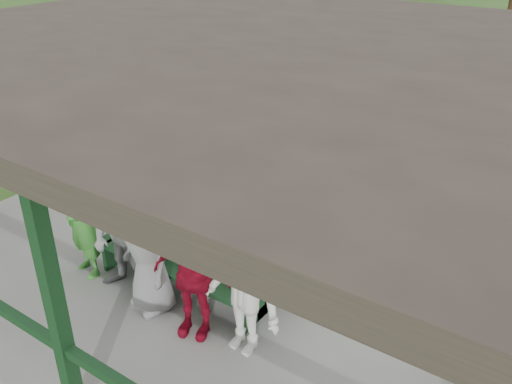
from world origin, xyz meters
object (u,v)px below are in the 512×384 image
Objects in this scene: picnic_table_near at (199,248)px; contestant_white_fedora at (241,291)px; spectator_lblue at (298,160)px; contestant_grey_mid at (147,248)px; picnic_table_far at (273,194)px; spectator_blue at (256,134)px; spectator_grey at (395,182)px; contestant_green at (82,220)px; contestant_red at (191,276)px; contestant_grey_left at (123,235)px; pickup_truck at (461,96)px; farm_trailer at (383,91)px.

picnic_table_near is 1.65m from contestant_white_fedora.
spectator_lblue is at bearing 90.05° from picnic_table_near.
picnic_table_far is at bearing 104.56° from contestant_grey_mid.
spectator_blue reaches higher than spectator_grey.
contestant_red is (2.08, -0.09, -0.03)m from contestant_green.
contestant_green is (-1.36, -2.83, 0.40)m from picnic_table_far.
picnic_table_far is at bearing 75.85° from contestant_grey_left.
pickup_truck is (0.37, 9.88, -0.21)m from contestant_red.
spectator_blue is at bearing -18.61° from spectator_lblue.
contestant_grey_mid is 1.05× the size of spectator_lblue.
pickup_truck reaches higher than picnic_table_near.
contestant_green is at bearing -115.43° from farm_trailer.
contestant_grey_left is 9.93m from pickup_truck.
contestant_red reaches higher than picnic_table_far.
spectator_blue is at bearing 127.40° from contestant_white_fedora.
contestant_grey_left is 0.47× the size of farm_trailer.
contestant_white_fedora is 3.70m from spectator_grey.
spectator_grey is (2.30, 3.67, -0.07)m from contestant_grey_left.
picnic_table_near is at bearing -161.68° from pickup_truck.
contestant_white_fedora is at bearing -63.72° from picnic_table_far.
contestant_grey_left is 3.60m from spectator_lblue.
spectator_blue reaches higher than contestant_green.
contestant_grey_mid is 1.03× the size of spectator_blue.
picnic_table_far is at bearing 76.41° from contestant_green.
spectator_grey is at bearing 61.60° from contestant_green.
spectator_grey is (1.05, 3.76, 0.02)m from contestant_red.
contestant_green reaches higher than spectator_lblue.
picnic_table_near is at bearing 119.28° from spectator_blue.
pickup_truck is at bearing 83.29° from picnic_table_near.
contestant_white_fedora is (2.76, -0.01, -0.01)m from contestant_green.
spectator_lblue is (-0.00, 2.72, 0.38)m from picnic_table_near.
contestant_green is 0.94× the size of contestant_grey_left.
picnic_table_far is 6.46m from farm_trailer.
spectator_blue is 1.03× the size of spectator_grey.
spectator_blue is (-1.19, 4.16, -0.03)m from contestant_grey_mid.
contestant_green is at bearing -175.38° from contestant_white_fedora.
contestant_red reaches higher than picnic_table_near.
spectator_lblue is 0.44× the size of farm_trailer.
farm_trailer is at bearing -87.44° from spectator_blue.
picnic_table_far is 3.17m from contestant_green.
pickup_truck is (-0.68, 6.12, -0.23)m from spectator_grey.
spectator_lblue is 1.01× the size of spectator_grey.
pickup_truck is at bearing 70.96° from contestant_red.
farm_trailer is (0.61, 9.25, -0.28)m from contestant_green.
spectator_lblue is at bearing -164.58° from pickup_truck.
contestant_green is 2.76m from contestant_white_fedora.
contestant_red is (1.26, -0.09, -0.09)m from contestant_grey_left.
spectator_grey reaches higher than pickup_truck.
spectator_lblue is (1.40, 3.55, -0.01)m from contestant_green.
pickup_truck is (1.06, 6.24, -0.24)m from spectator_lblue.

